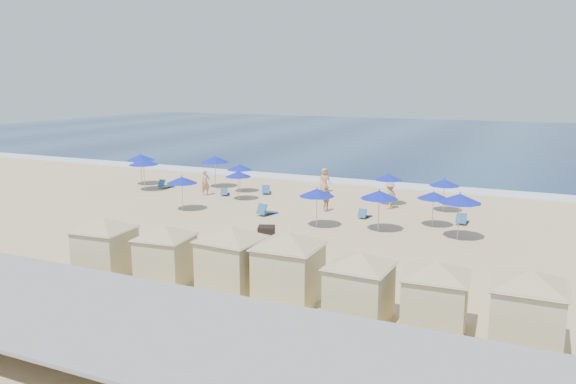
{
  "coord_description": "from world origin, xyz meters",
  "views": [
    {
      "loc": [
        13.17,
        -27.06,
        8.01
      ],
      "look_at": [
        -0.62,
        3.0,
        1.46
      ],
      "focal_mm": 35.0,
      "sensor_mm": 36.0,
      "label": 1
    }
  ],
  "objects_px": {
    "cabana_6": "(529,299)",
    "beachgoer_0": "(206,183)",
    "umbrella_4": "(240,167)",
    "beachgoer_1": "(326,199)",
    "cabana_3": "(289,258)",
    "cabana_0": "(105,239)",
    "umbrella_9": "(444,183)",
    "umbrella_1": "(144,162)",
    "umbrella_11": "(460,198)",
    "beachgoer_3": "(325,180)",
    "cabana_1": "(165,247)",
    "cabana_5": "(436,287)",
    "cabana_4": "(360,278)",
    "beachgoer_2": "(390,196)",
    "umbrella_10": "(434,195)",
    "umbrella_3": "(182,180)",
    "umbrella_6": "(317,192)",
    "trash_bin": "(266,234)",
    "umbrella_0": "(141,157)",
    "cabana_2": "(232,251)",
    "umbrella_2": "(215,159)",
    "umbrella_5": "(238,174)",
    "umbrella_7": "(388,177)"
  },
  "relations": [
    {
      "from": "cabana_1",
      "to": "beachgoer_3",
      "type": "relative_size",
      "value": 2.32
    },
    {
      "from": "cabana_3",
      "to": "beachgoer_2",
      "type": "height_order",
      "value": "cabana_3"
    },
    {
      "from": "cabana_6",
      "to": "umbrella_10",
      "type": "distance_m",
      "value": 14.62
    },
    {
      "from": "umbrella_1",
      "to": "umbrella_9",
      "type": "height_order",
      "value": "umbrella_1"
    },
    {
      "from": "umbrella_0",
      "to": "beachgoer_3",
      "type": "relative_size",
      "value": 1.4
    },
    {
      "from": "cabana_4",
      "to": "beachgoer_0",
      "type": "bearing_deg",
      "value": 135.86
    },
    {
      "from": "umbrella_11",
      "to": "cabana_0",
      "type": "bearing_deg",
      "value": -137.0
    },
    {
      "from": "beachgoer_3",
      "to": "cabana_1",
      "type": "bearing_deg",
      "value": -132.85
    },
    {
      "from": "cabana_5",
      "to": "umbrella_11",
      "type": "distance_m",
      "value": 11.59
    },
    {
      "from": "cabana_1",
      "to": "umbrella_4",
      "type": "height_order",
      "value": "cabana_1"
    },
    {
      "from": "umbrella_1",
      "to": "umbrella_2",
      "type": "height_order",
      "value": "umbrella_2"
    },
    {
      "from": "cabana_5",
      "to": "umbrella_0",
      "type": "height_order",
      "value": "cabana_5"
    },
    {
      "from": "umbrella_2",
      "to": "umbrella_5",
      "type": "height_order",
      "value": "umbrella_2"
    },
    {
      "from": "cabana_0",
      "to": "umbrella_9",
      "type": "xyz_separation_m",
      "value": [
        10.87,
        17.81,
        0.29
      ]
    },
    {
      "from": "umbrella_4",
      "to": "beachgoer_1",
      "type": "bearing_deg",
      "value": -21.64
    },
    {
      "from": "cabana_4",
      "to": "cabana_3",
      "type": "bearing_deg",
      "value": 169.26
    },
    {
      "from": "cabana_6",
      "to": "cabana_5",
      "type": "bearing_deg",
      "value": 178.89
    },
    {
      "from": "umbrella_1",
      "to": "umbrella_11",
      "type": "xyz_separation_m",
      "value": [
        23.14,
        -3.85,
        0.0
      ]
    },
    {
      "from": "cabana_4",
      "to": "umbrella_9",
      "type": "relative_size",
      "value": 1.99
    },
    {
      "from": "cabana_0",
      "to": "umbrella_9",
      "type": "distance_m",
      "value": 20.87
    },
    {
      "from": "umbrella_4",
      "to": "beachgoer_0",
      "type": "height_order",
      "value": "umbrella_4"
    },
    {
      "from": "cabana_3",
      "to": "umbrella_10",
      "type": "xyz_separation_m",
      "value": [
        2.81,
        13.21,
        0.13
      ]
    },
    {
      "from": "trash_bin",
      "to": "beachgoer_0",
      "type": "distance_m",
      "value": 12.76
    },
    {
      "from": "cabana_6",
      "to": "umbrella_2",
      "type": "bearing_deg",
      "value": 140.44
    },
    {
      "from": "cabana_2",
      "to": "umbrella_1",
      "type": "bearing_deg",
      "value": 137.3
    },
    {
      "from": "cabana_3",
      "to": "trash_bin",
      "type": "bearing_deg",
      "value": 122.83
    },
    {
      "from": "cabana_5",
      "to": "umbrella_10",
      "type": "xyz_separation_m",
      "value": [
        -2.56,
        13.58,
        0.29
      ]
    },
    {
      "from": "umbrella_0",
      "to": "beachgoer_3",
      "type": "xyz_separation_m",
      "value": [
        14.17,
        3.16,
        -1.28
      ]
    },
    {
      "from": "trash_bin",
      "to": "umbrella_11",
      "type": "xyz_separation_m",
      "value": [
        8.74,
        4.55,
        1.76
      ]
    },
    {
      "from": "beachgoer_3",
      "to": "cabana_3",
      "type": "bearing_deg",
      "value": -118.14
    },
    {
      "from": "beachgoer_0",
      "to": "beachgoer_1",
      "type": "distance_m",
      "value": 9.63
    },
    {
      "from": "cabana_1",
      "to": "umbrella_9",
      "type": "height_order",
      "value": "cabana_1"
    },
    {
      "from": "cabana_4",
      "to": "umbrella_4",
      "type": "distance_m",
      "value": 23.32
    },
    {
      "from": "cabana_4",
      "to": "umbrella_6",
      "type": "distance_m",
      "value": 12.5
    },
    {
      "from": "umbrella_6",
      "to": "trash_bin",
      "type": "bearing_deg",
      "value": -107.54
    },
    {
      "from": "cabana_5",
      "to": "umbrella_4",
      "type": "height_order",
      "value": "cabana_5"
    },
    {
      "from": "cabana_6",
      "to": "beachgoer_2",
      "type": "xyz_separation_m",
      "value": [
        -8.61,
        17.0,
        -0.73
      ]
    },
    {
      "from": "cabana_5",
      "to": "beachgoer_0",
      "type": "distance_m",
      "value": 24.61
    },
    {
      "from": "umbrella_3",
      "to": "umbrella_6",
      "type": "distance_m",
      "value": 9.21
    },
    {
      "from": "cabana_3",
      "to": "umbrella_1",
      "type": "bearing_deg",
      "value": 141.18
    },
    {
      "from": "cabana_3",
      "to": "cabana_6",
      "type": "bearing_deg",
      "value": -2.99
    },
    {
      "from": "cabana_6",
      "to": "beachgoer_3",
      "type": "height_order",
      "value": "cabana_6"
    },
    {
      "from": "umbrella_9",
      "to": "beachgoer_0",
      "type": "height_order",
      "value": "umbrella_9"
    },
    {
      "from": "cabana_1",
      "to": "beachgoer_1",
      "type": "relative_size",
      "value": 2.56
    },
    {
      "from": "cabana_0",
      "to": "beachgoer_3",
      "type": "height_order",
      "value": "cabana_0"
    },
    {
      "from": "cabana_4",
      "to": "umbrella_10",
      "type": "bearing_deg",
      "value": 90.27
    },
    {
      "from": "cabana_1",
      "to": "umbrella_10",
      "type": "relative_size",
      "value": 1.99
    },
    {
      "from": "umbrella_5",
      "to": "umbrella_7",
      "type": "relative_size",
      "value": 0.97
    },
    {
      "from": "umbrella_1",
      "to": "umbrella_2",
      "type": "xyz_separation_m",
      "value": [
        4.14,
        3.26,
        0.02
      ]
    },
    {
      "from": "cabana_6",
      "to": "beachgoer_0",
      "type": "height_order",
      "value": "cabana_6"
    }
  ]
}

